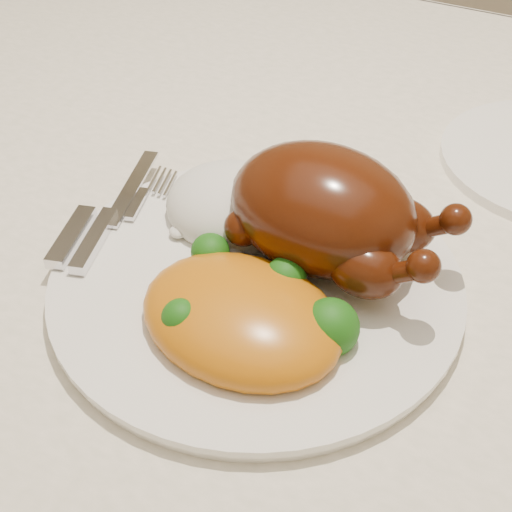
% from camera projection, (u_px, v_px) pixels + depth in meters
% --- Properties ---
extents(dining_table, '(1.60, 0.90, 0.76)m').
position_uv_depth(dining_table, '(177.00, 249.00, 0.73)').
color(dining_table, brown).
rests_on(dining_table, floor).
extents(tablecloth, '(1.73, 1.03, 0.18)m').
position_uv_depth(tablecloth, '(172.00, 191.00, 0.69)').
color(tablecloth, white).
rests_on(tablecloth, dining_table).
extents(dinner_plate, '(0.38, 0.38, 0.01)m').
position_uv_depth(dinner_plate, '(256.00, 283.00, 0.54)').
color(dinner_plate, white).
rests_on(dinner_plate, tablecloth).
extents(roast_chicken, '(0.18, 0.12, 0.09)m').
position_uv_depth(roast_chicken, '(327.00, 211.00, 0.52)').
color(roast_chicken, '#481907').
rests_on(roast_chicken, dinner_plate).
extents(rice_mound, '(0.11, 0.10, 0.06)m').
position_uv_depth(rice_mound, '(234.00, 206.00, 0.58)').
color(rice_mound, white).
rests_on(rice_mound, dinner_plate).
extents(mac_and_cheese, '(0.16, 0.13, 0.05)m').
position_uv_depth(mac_and_cheese, '(250.00, 317.00, 0.48)').
color(mac_and_cheese, orange).
rests_on(mac_and_cheese, dinner_plate).
extents(cutlery, '(0.06, 0.17, 0.01)m').
position_uv_depth(cutlery, '(102.00, 222.00, 0.57)').
color(cutlery, silver).
rests_on(cutlery, dinner_plate).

